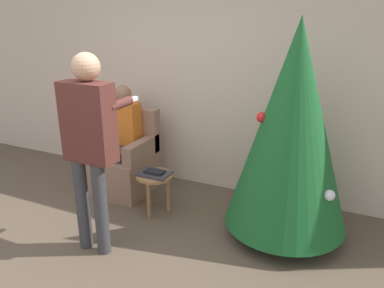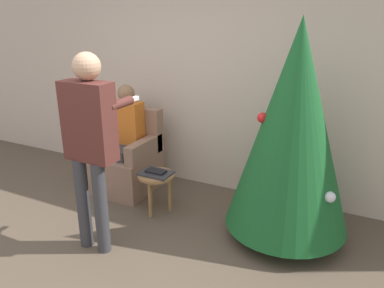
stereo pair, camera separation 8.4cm
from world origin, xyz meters
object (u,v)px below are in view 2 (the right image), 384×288
(christmas_tree, at_px, (293,129))
(side_stool, at_px, (156,180))
(person_standing, at_px, (90,136))
(armchair, at_px, (127,162))
(person_seated, at_px, (124,134))

(christmas_tree, xyz_separation_m, side_stool, (-1.35, -0.15, -0.72))
(christmas_tree, relative_size, person_standing, 1.16)
(armchair, xyz_separation_m, side_stool, (0.63, -0.35, 0.02))
(person_standing, bearing_deg, person_seated, 113.13)
(christmas_tree, relative_size, armchair, 2.09)
(person_standing, relative_size, side_stool, 3.99)
(person_seated, relative_size, person_standing, 0.72)
(christmas_tree, xyz_separation_m, armchair, (-1.98, 0.20, -0.74))
(christmas_tree, height_order, person_standing, christmas_tree)
(person_seated, bearing_deg, armchair, 90.00)
(christmas_tree, relative_size, person_seated, 1.60)
(armchair, xyz_separation_m, person_standing, (0.47, -1.12, 0.73))
(christmas_tree, bearing_deg, side_stool, -173.74)
(armchair, relative_size, person_standing, 0.55)
(side_stool, bearing_deg, christmas_tree, 6.26)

